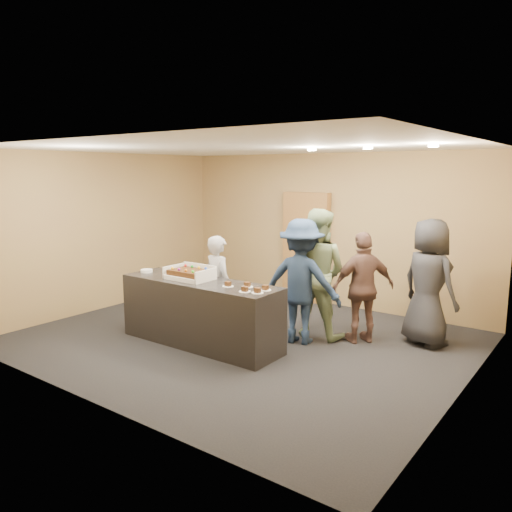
% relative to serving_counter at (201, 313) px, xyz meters
% --- Properties ---
extents(room, '(6.04, 6.00, 2.70)m').
position_rel_serving_counter_xyz_m(room, '(0.35, 0.50, 0.90)').
color(room, black).
rests_on(room, ground).
extents(serving_counter, '(2.40, 0.70, 0.90)m').
position_rel_serving_counter_xyz_m(serving_counter, '(0.00, 0.00, 0.00)').
color(serving_counter, black).
rests_on(serving_counter, floor).
extents(storage_cabinet, '(0.91, 0.15, 2.01)m').
position_rel_serving_counter_xyz_m(storage_cabinet, '(-0.05, 2.91, 0.55)').
color(storage_cabinet, brown).
rests_on(storage_cabinet, floor).
extents(cake_box, '(0.63, 0.44, 0.19)m').
position_rel_serving_counter_xyz_m(cake_box, '(-0.19, 0.02, 0.49)').
color(cake_box, white).
rests_on(cake_box, serving_counter).
extents(sheet_cake, '(0.54, 0.37, 0.11)m').
position_rel_serving_counter_xyz_m(sheet_cake, '(-0.19, 0.00, 0.55)').
color(sheet_cake, '#381F0C').
rests_on(sheet_cake, cake_box).
extents(plate_stack, '(0.17, 0.17, 0.04)m').
position_rel_serving_counter_xyz_m(plate_stack, '(-1.04, -0.03, 0.47)').
color(plate_stack, white).
rests_on(plate_stack, serving_counter).
extents(slice_a, '(0.15, 0.15, 0.07)m').
position_rel_serving_counter_xyz_m(slice_a, '(0.53, -0.04, 0.47)').
color(slice_a, white).
rests_on(slice_a, serving_counter).
extents(slice_b, '(0.15, 0.15, 0.07)m').
position_rel_serving_counter_xyz_m(slice_b, '(0.75, 0.08, 0.47)').
color(slice_b, white).
rests_on(slice_b, serving_counter).
extents(slice_c, '(0.15, 0.15, 0.07)m').
position_rel_serving_counter_xyz_m(slice_c, '(0.88, -0.14, 0.47)').
color(slice_c, white).
rests_on(slice_c, serving_counter).
extents(slice_d, '(0.15, 0.15, 0.07)m').
position_rel_serving_counter_xyz_m(slice_d, '(1.04, 0.08, 0.47)').
color(slice_d, white).
rests_on(slice_d, serving_counter).
extents(slice_e, '(0.15, 0.15, 0.07)m').
position_rel_serving_counter_xyz_m(slice_e, '(1.05, -0.10, 0.47)').
color(slice_e, white).
rests_on(slice_e, serving_counter).
extents(person_server_grey, '(0.61, 0.49, 1.47)m').
position_rel_serving_counter_xyz_m(person_server_grey, '(-0.08, 0.48, 0.29)').
color(person_server_grey, '#9B9AA0').
rests_on(person_server_grey, floor).
extents(person_sage_man, '(0.98, 0.81, 1.86)m').
position_rel_serving_counter_xyz_m(person_sage_man, '(1.11, 1.25, 0.48)').
color(person_sage_man, gray).
rests_on(person_sage_man, floor).
extents(person_navy_man, '(1.24, 0.87, 1.74)m').
position_rel_serving_counter_xyz_m(person_navy_man, '(1.07, 0.90, 0.42)').
color(person_navy_man, '#1A2A46').
rests_on(person_navy_man, floor).
extents(person_brown_extra, '(0.88, 0.95, 1.56)m').
position_rel_serving_counter_xyz_m(person_brown_extra, '(1.77, 1.41, 0.33)').
color(person_brown_extra, brown).
rests_on(person_brown_extra, floor).
extents(person_dark_suit, '(1.01, 0.86, 1.76)m').
position_rel_serving_counter_xyz_m(person_dark_suit, '(2.53, 1.86, 0.43)').
color(person_dark_suit, '#242529').
rests_on(person_dark_suit, floor).
extents(ceiling_spotlights, '(1.72, 0.12, 0.03)m').
position_rel_serving_counter_xyz_m(ceiling_spotlights, '(1.95, 1.00, 2.22)').
color(ceiling_spotlights, '#FFEAC6').
rests_on(ceiling_spotlights, ceiling).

